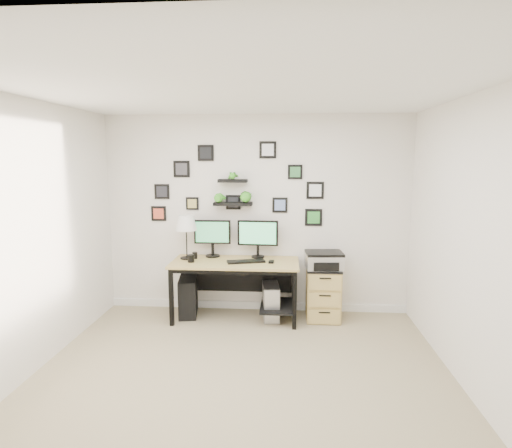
# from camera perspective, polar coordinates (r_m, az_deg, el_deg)

# --- Properties ---
(room) EXTENTS (4.00, 4.00, 4.00)m
(room) POSITION_cam_1_polar(r_m,az_deg,el_deg) (5.94, 0.05, -10.79)
(room) COLOR tan
(room) RESTS_ON ground
(desk) EXTENTS (1.60, 0.70, 0.75)m
(desk) POSITION_cam_1_polar(r_m,az_deg,el_deg) (5.48, -2.38, -6.18)
(desk) COLOR tan
(desk) RESTS_ON ground
(monitor_left) EXTENTS (0.48, 0.19, 0.49)m
(monitor_left) POSITION_cam_1_polar(r_m,az_deg,el_deg) (5.63, -5.84, -1.52)
(monitor_left) COLOR black
(monitor_left) RESTS_ON desk
(monitor_right) EXTENTS (0.53, 0.18, 0.49)m
(monitor_right) POSITION_cam_1_polar(r_m,az_deg,el_deg) (5.56, 0.25, -1.56)
(monitor_right) COLOR black
(monitor_right) RESTS_ON desk
(keyboard) EXTENTS (0.49, 0.27, 0.02)m
(keyboard) POSITION_cam_1_polar(r_m,az_deg,el_deg) (5.37, -1.35, -5.01)
(keyboard) COLOR black
(keyboard) RESTS_ON desk
(mouse) EXTENTS (0.07, 0.10, 0.03)m
(mouse) POSITION_cam_1_polar(r_m,az_deg,el_deg) (5.34, 2.06, -5.05)
(mouse) COLOR black
(mouse) RESTS_ON desk
(table_lamp) EXTENTS (0.28, 0.28, 0.57)m
(table_lamp) POSITION_cam_1_polar(r_m,az_deg,el_deg) (5.54, -9.30, -0.00)
(table_lamp) COLOR black
(table_lamp) RESTS_ON desk
(mug) EXTENTS (0.08, 0.08, 0.09)m
(mug) POSITION_cam_1_polar(r_m,az_deg,el_deg) (5.43, -8.66, -4.56)
(mug) COLOR black
(mug) RESTS_ON desk
(pen_cup) EXTENTS (0.07, 0.07, 0.08)m
(pen_cup) POSITION_cam_1_polar(r_m,az_deg,el_deg) (5.61, -8.16, -4.17)
(pen_cup) COLOR black
(pen_cup) RESTS_ON desk
(pc_tower_black) EXTENTS (0.30, 0.52, 0.49)m
(pc_tower_black) POSITION_cam_1_polar(r_m,az_deg,el_deg) (5.75, -9.04, -9.50)
(pc_tower_black) COLOR black
(pc_tower_black) RESTS_ON ground
(pc_tower_grey) EXTENTS (0.24, 0.47, 0.44)m
(pc_tower_grey) POSITION_cam_1_polar(r_m,az_deg,el_deg) (5.57, 2.00, -10.29)
(pc_tower_grey) COLOR gray
(pc_tower_grey) RESTS_ON ground
(file_cabinet) EXTENTS (0.43, 0.53, 0.67)m
(file_cabinet) POSITION_cam_1_polar(r_m,az_deg,el_deg) (5.60, 8.93, -9.04)
(file_cabinet) COLOR tan
(file_cabinet) RESTS_ON ground
(printer) EXTENTS (0.48, 0.40, 0.21)m
(printer) POSITION_cam_1_polar(r_m,az_deg,el_deg) (5.44, 9.07, -4.77)
(printer) COLOR silver
(printer) RESTS_ON file_cabinet
(wall_decor) EXTENTS (2.29, 0.18, 1.09)m
(wall_decor) POSITION_cam_1_polar(r_m,az_deg,el_deg) (5.58, -2.74, 4.73)
(wall_decor) COLOR black
(wall_decor) RESTS_ON ground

